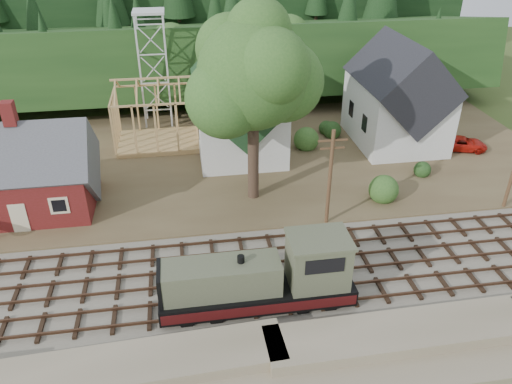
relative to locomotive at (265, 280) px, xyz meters
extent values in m
plane|color=#384C1E|center=(-0.70, 3.00, -2.08)|extent=(140.00, 140.00, 0.00)
cube|color=#7F7259|center=(-0.70, -5.50, -2.08)|extent=(64.00, 5.00, 1.60)
cube|color=#726B5B|center=(-0.70, 3.00, -2.00)|extent=(64.00, 11.00, 0.16)
cube|color=brown|center=(-0.70, 21.00, -1.93)|extent=(64.00, 26.00, 0.30)
cube|color=#1E3F19|center=(-0.70, 45.00, -2.08)|extent=(70.00, 28.96, 12.74)
cube|color=black|center=(-0.70, 61.00, -2.08)|extent=(80.00, 20.00, 12.00)
cube|color=#5A1914|center=(-16.70, 14.00, 0.12)|extent=(10.00, 7.00, 3.80)
cube|color=#4C4C51|center=(-16.70, 14.00, 2.02)|extent=(10.80, 7.41, 7.41)
cube|color=#5A1914|center=(-16.70, 14.00, 6.32)|extent=(0.90, 0.90, 1.80)
cube|color=beige|center=(-16.70, 10.48, -0.58)|extent=(1.20, 0.06, 2.40)
cube|color=silver|center=(1.30, 23.00, 1.42)|extent=(8.00, 12.00, 6.40)
cube|color=#1A3A1C|center=(1.30, 23.00, 4.62)|extent=(8.40, 12.96, 8.40)
cube|color=silver|center=(1.30, 17.00, 6.62)|extent=(2.40, 2.40, 4.00)
cone|color=#1A3A1C|center=(1.30, 17.00, 9.92)|extent=(5.37, 5.37, 2.60)
cube|color=silver|center=(17.30, 22.00, 1.42)|extent=(8.00, 10.00, 6.40)
cube|color=black|center=(17.30, 22.00, 4.62)|extent=(8.40, 10.80, 8.40)
cube|color=tan|center=(-6.70, 25.00, -1.53)|extent=(8.00, 6.00, 0.50)
cube|color=tan|center=(-6.70, 25.00, 5.12)|extent=(8.00, 0.18, 0.18)
cube|color=silver|center=(-8.10, 29.60, 4.22)|extent=(0.18, 0.18, 12.00)
cube|color=silver|center=(-5.30, 29.60, 4.22)|extent=(0.18, 0.18, 12.00)
cube|color=silver|center=(-8.10, 32.40, 4.22)|extent=(0.18, 0.18, 12.00)
cube|color=silver|center=(-5.30, 32.40, 4.22)|extent=(0.18, 0.18, 12.00)
cube|color=silver|center=(-6.70, 31.00, 10.22)|extent=(3.20, 3.20, 0.25)
cylinder|color=#38281E|center=(1.30, 13.00, 2.22)|extent=(0.90, 0.90, 8.00)
sphere|color=#305A22|center=(1.30, 13.00, 8.72)|extent=(8.40, 8.40, 8.40)
sphere|color=#305A22|center=(3.80, 14.00, 7.72)|extent=(6.40, 6.40, 6.40)
sphere|color=#305A22|center=(-0.90, 12.20, 7.22)|extent=(6.00, 6.00, 6.00)
cylinder|color=#4C331E|center=(6.30, 8.20, 1.92)|extent=(0.28, 0.28, 8.00)
cube|color=#4C331E|center=(6.30, 8.20, 5.12)|extent=(2.20, 0.12, 0.12)
cube|color=#4C331E|center=(6.30, 8.20, 4.52)|extent=(1.80, 0.12, 0.12)
cube|color=black|center=(-0.45, 0.00, -1.75)|extent=(11.65, 2.43, 0.34)
cube|color=black|center=(-0.45, 0.00, -1.03)|extent=(11.65, 2.81, 1.07)
cube|color=#4C523B|center=(-2.58, 0.00, 0.52)|extent=(6.99, 2.23, 2.04)
cube|color=#4C523B|center=(3.24, 0.00, 1.05)|extent=(3.49, 2.72, 3.11)
cube|color=#4C523B|center=(3.24, 0.00, 2.66)|extent=(3.69, 2.91, 0.19)
cube|color=black|center=(3.24, -1.38, 1.73)|extent=(2.33, 0.06, 0.97)
cube|color=#440E0F|center=(-0.45, -1.42, -1.03)|extent=(11.65, 0.04, 0.68)
cube|color=#440E0F|center=(-0.45, 1.43, -1.03)|extent=(11.65, 0.04, 0.68)
cylinder|color=black|center=(-1.42, 0.00, 1.64)|extent=(0.43, 0.43, 0.68)
imported|color=#5B9EC4|center=(-12.78, 14.44, -1.11)|extent=(1.70, 3.94, 1.33)
imported|color=red|center=(23.37, 18.87, -1.11)|extent=(5.21, 3.47, 1.33)
camera|label=1|loc=(-4.16, -22.97, 19.61)|focal=35.00mm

